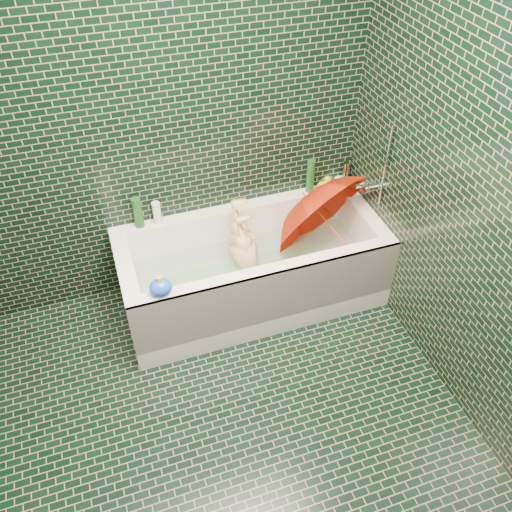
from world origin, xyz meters
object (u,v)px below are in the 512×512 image
object	(u,v)px
child	(249,263)
bathtub	(253,276)
rubber_duck	(324,185)
bath_toy	(161,287)
umbrella	(333,229)

from	to	relation	value
child	bathtub	bearing A→B (deg)	48.06
rubber_duck	bath_toy	size ratio (longest dim) A/B	0.94
rubber_duck	bath_toy	bearing A→B (deg)	-173.24
umbrella	rubber_duck	bearing A→B (deg)	62.05
umbrella	bath_toy	size ratio (longest dim) A/B	5.10
bath_toy	bathtub	bearing A→B (deg)	29.09
child	bath_toy	bearing A→B (deg)	-50.71
bath_toy	rubber_duck	bearing A→B (deg)	30.09
rubber_duck	child	bearing A→B (deg)	-174.89
umbrella	child	bearing A→B (deg)	157.87
umbrella	rubber_duck	size ratio (longest dim) A/B	5.42
bathtub	bath_toy	distance (m)	0.81
child	umbrella	size ratio (longest dim) A/B	1.29
rubber_duck	bath_toy	distance (m)	1.41
umbrella	rubber_duck	world-z (taller)	umbrella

